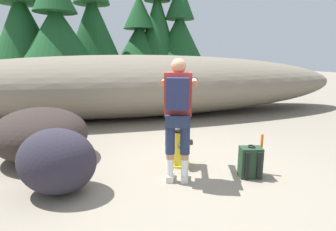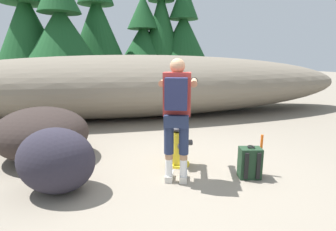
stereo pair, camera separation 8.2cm
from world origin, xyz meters
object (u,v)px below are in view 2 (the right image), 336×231
(boulder_mid, at_px, (56,160))
(survey_stake, at_px, (261,155))
(fire_hydrant, at_px, (179,146))
(utility_worker, at_px, (177,105))
(boulder_large, at_px, (42,133))
(spare_backpack, at_px, (250,163))

(boulder_mid, xyz_separation_m, survey_stake, (2.78, -0.18, -0.12))
(fire_hydrant, height_order, utility_worker, utility_worker)
(utility_worker, relative_size, boulder_large, 1.04)
(spare_backpack, height_order, boulder_large, boulder_large)
(fire_hydrant, distance_m, boulder_large, 2.32)
(utility_worker, distance_m, boulder_mid, 1.68)
(utility_worker, bearing_deg, fire_hydrant, -0.16)
(fire_hydrant, height_order, survey_stake, fire_hydrant)
(utility_worker, xyz_separation_m, survey_stake, (1.22, -0.16, -0.75))
(utility_worker, xyz_separation_m, boulder_mid, (-1.56, 0.02, -0.64))
(spare_backpack, xyz_separation_m, survey_stake, (0.21, 0.05, 0.08))
(spare_backpack, bearing_deg, boulder_mid, 98.42)
(utility_worker, distance_m, spare_backpack, 1.33)
(spare_backpack, height_order, survey_stake, survey_stake)
(fire_hydrant, xyz_separation_m, utility_worker, (-0.17, -0.45, 0.73))
(fire_hydrant, bearing_deg, survey_stake, -30.02)
(spare_backpack, distance_m, survey_stake, 0.23)
(boulder_mid, bearing_deg, boulder_large, 107.87)
(survey_stake, bearing_deg, fire_hydrant, 149.98)
(spare_backpack, relative_size, survey_stake, 0.78)
(boulder_mid, bearing_deg, fire_hydrant, 14.12)
(boulder_mid, distance_m, survey_stake, 2.79)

